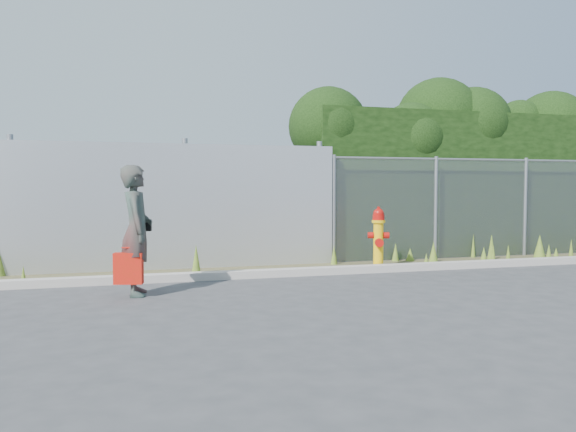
# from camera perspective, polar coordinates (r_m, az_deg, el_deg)

# --- Properties ---
(ground) EXTENTS (80.00, 80.00, 0.00)m
(ground) POSITION_cam_1_polar(r_m,az_deg,el_deg) (7.53, 5.16, -8.13)
(ground) COLOR #3A3A3D
(ground) RESTS_ON ground
(curb) EXTENTS (16.00, 0.22, 0.12)m
(curb) POSITION_cam_1_polar(r_m,az_deg,el_deg) (9.20, 1.12, -5.70)
(curb) COLOR #A69E96
(curb) RESTS_ON ground
(weed_strip) EXTENTS (16.00, 1.26, 0.55)m
(weed_strip) POSITION_cam_1_polar(r_m,az_deg,el_deg) (9.90, 2.22, -4.69)
(weed_strip) COLOR #49432A
(weed_strip) RESTS_ON ground
(corrugated_fence) EXTENTS (8.50, 0.21, 2.30)m
(corrugated_fence) POSITION_cam_1_polar(r_m,az_deg,el_deg) (9.93, -19.24, 0.82)
(corrugated_fence) COLOR #B3B5BB
(corrugated_fence) RESTS_ON ground
(chainlink_fence) EXTENTS (6.50, 0.07, 2.05)m
(chainlink_fence) POSITION_cam_1_polar(r_m,az_deg,el_deg) (12.07, 19.05, 0.84)
(chainlink_fence) COLOR gray
(chainlink_fence) RESTS_ON ground
(hedge) EXTENTS (7.74, 2.02, 3.84)m
(hedge) POSITION_cam_1_polar(r_m,az_deg,el_deg) (13.00, 17.08, 5.51)
(hedge) COLOR black
(hedge) RESTS_ON ground
(fire_hydrant) EXTENTS (0.37, 0.33, 1.10)m
(fire_hydrant) POSITION_cam_1_polar(r_m,az_deg,el_deg) (9.92, 9.19, -2.34)
(fire_hydrant) COLOR yellow
(fire_hydrant) RESTS_ON ground
(woman) EXTENTS (0.42, 0.64, 1.74)m
(woman) POSITION_cam_1_polar(r_m,az_deg,el_deg) (7.74, -15.14, -1.42)
(woman) COLOR #0F6153
(woman) RESTS_ON ground
(red_tote_bag) EXTENTS (0.37, 0.14, 0.48)m
(red_tote_bag) POSITION_cam_1_polar(r_m,az_deg,el_deg) (7.62, -15.90, -5.14)
(red_tote_bag) COLOR red
(black_shoulder_bag) EXTENTS (0.21, 0.09, 0.16)m
(black_shoulder_bag) POSITION_cam_1_polar(r_m,az_deg,el_deg) (7.96, -14.47, -0.93)
(black_shoulder_bag) COLOR black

